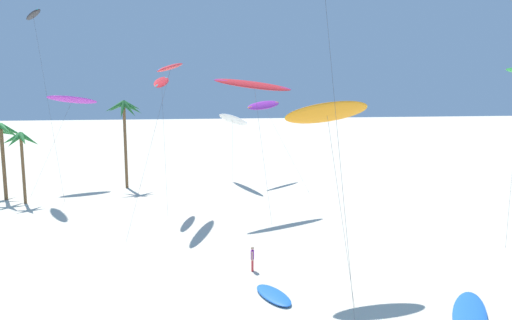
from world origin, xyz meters
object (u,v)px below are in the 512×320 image
flying_kite_3 (264,105)px  flying_kite_9 (72,100)px  flying_kite_10 (254,85)px  flying_kite_7 (171,67)px  flying_kite_0 (232,119)px  palm_tree_0 (2,137)px  palm_tree_3 (125,114)px  person_near_left (252,258)px  grounded_kite_2 (274,295)px  palm_tree_1 (21,143)px  grounded_kite_0 (470,316)px  flying_kite_1 (33,15)px  flying_kite_6 (327,112)px  flying_kite_5 (161,82)px

flying_kite_3 → flying_kite_9: 21.69m
flying_kite_10 → flying_kite_7: bearing=-176.7°
flying_kite_0 → palm_tree_0: bearing=-166.9°
palm_tree_3 → person_near_left: palm_tree_3 is taller
palm_tree_3 → grounded_kite_2: (11.60, -30.95, -8.10)m
palm_tree_1 → flying_kite_0: flying_kite_0 is taller
flying_kite_0 → grounded_kite_2: size_ratio=3.55×
flying_kite_10 → grounded_kite_0: bearing=-70.3°
palm_tree_3 → flying_kite_1: bearing=-160.6°
person_near_left → flying_kite_7: bearing=110.4°
flying_kite_7 → flying_kite_10: 7.47m
flying_kite_9 → person_near_left: 34.13m
flying_kite_1 → flying_kite_3: flying_kite_1 is taller
flying_kite_3 → person_near_left: 30.87m
palm_tree_0 → flying_kite_3: size_ratio=0.72×
flying_kite_1 → grounded_kite_2: bearing=-54.9°
flying_kite_9 → flying_kite_6: bearing=-55.6°
palm_tree_1 → flying_kite_1: (0.93, 3.38, 12.45)m
flying_kite_1 → flying_kite_5: (12.77, -7.29, -6.58)m
flying_kite_3 → grounded_kite_2: flying_kite_3 is taller
palm_tree_1 → flying_kite_0: (21.03, 7.31, 1.55)m
palm_tree_0 → flying_kite_7: size_ratio=0.57×
palm_tree_1 → palm_tree_0: bearing=141.8°
flying_kite_1 → flying_kite_0: bearing=11.1°
palm_tree_0 → flying_kite_9: flying_kite_9 is taller
flying_kite_6 → grounded_kite_0: bearing=-44.8°
palm_tree_0 → flying_kite_10: (24.30, -7.67, 5.13)m
flying_kite_6 → flying_kite_9: bearing=124.4°
flying_kite_1 → grounded_kite_2: flying_kite_1 is taller
flying_kite_10 → grounded_kite_2: (-1.28, -18.91, -11.43)m
palm_tree_0 → flying_kite_6: flying_kite_6 is taller
palm_tree_0 → flying_kite_0: (23.40, 5.44, 1.07)m
flying_kite_6 → palm_tree_0: bearing=137.2°
palm_tree_3 → flying_kite_0: palm_tree_3 is taller
flying_kite_5 → flying_kite_3: bearing=48.5°
palm_tree_0 → palm_tree_3: palm_tree_3 is taller
flying_kite_1 → flying_kite_5: size_ratio=1.51×
palm_tree_3 → flying_kite_5: size_ratio=0.78×
flying_kite_3 → person_near_left: size_ratio=6.74×
flying_kite_6 → person_near_left: bearing=153.7°
flying_kite_1 → flying_kite_3: size_ratio=1.75×
flying_kite_10 → palm_tree_0: bearing=162.5°
flying_kite_7 → palm_tree_3: bearing=114.1°
grounded_kite_2 → flying_kite_10: bearing=86.1°
flying_kite_10 → grounded_kite_0: flying_kite_10 is taller
flying_kite_0 → grounded_kite_0: flying_kite_0 is taller
flying_kite_10 → person_near_left: 18.36m
flying_kite_3 → flying_kite_9: flying_kite_9 is taller
flying_kite_10 → grounded_kite_2: 22.13m
flying_kite_9 → person_near_left: (16.71, -28.38, -8.95)m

